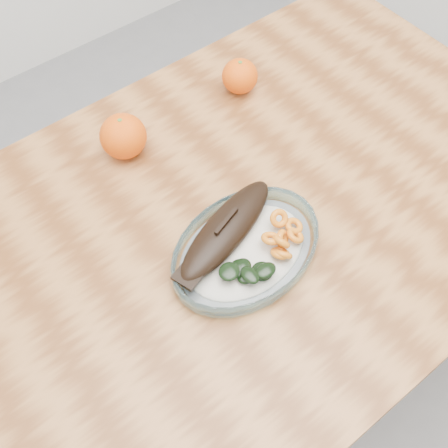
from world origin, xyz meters
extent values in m
plane|color=slate|center=(0.00, 0.00, 0.00)|extent=(3.00, 3.00, 0.00)
cube|color=brown|center=(0.00, 0.00, 0.73)|extent=(1.20, 0.80, 0.04)
cylinder|color=brown|center=(0.54, 0.34, 0.35)|extent=(0.06, 0.06, 0.71)
ellipsoid|color=white|center=(-0.09, -0.07, 0.76)|extent=(0.53, 0.40, 0.01)
torus|color=#96D4E8|center=(-0.09, -0.07, 0.77)|extent=(0.54, 0.54, 0.03)
ellipsoid|color=white|center=(-0.09, -0.07, 0.77)|extent=(0.47, 0.35, 0.02)
ellipsoid|color=black|center=(-0.10, -0.03, 0.80)|extent=(0.25, 0.14, 0.04)
ellipsoid|color=black|center=(-0.10, -0.03, 0.79)|extent=(0.21, 0.12, 0.02)
cube|color=black|center=(-0.20, -0.06, 0.80)|extent=(0.06, 0.05, 0.01)
cube|color=black|center=(-0.10, -0.03, 0.82)|extent=(0.06, 0.02, 0.02)
torus|color=orange|center=(-0.02, -0.11, 0.79)|extent=(0.04, 0.04, 0.03)
torus|color=orange|center=(-0.06, -0.12, 0.79)|extent=(0.04, 0.04, 0.04)
torus|color=orange|center=(-0.01, -0.09, 0.79)|extent=(0.05, 0.05, 0.02)
torus|color=orange|center=(-0.06, -0.12, 0.79)|extent=(0.05, 0.04, 0.03)
torus|color=orange|center=(-0.04, -0.10, 0.79)|extent=(0.04, 0.04, 0.04)
torus|color=orange|center=(-0.02, -0.07, 0.81)|extent=(0.04, 0.04, 0.04)
torus|color=orange|center=(-0.05, -0.11, 0.81)|extent=(0.03, 0.04, 0.04)
torus|color=orange|center=(-0.06, -0.09, 0.81)|extent=(0.04, 0.04, 0.03)
ellipsoid|color=black|center=(-0.10, -0.12, 0.79)|extent=(0.05, 0.05, 0.01)
ellipsoid|color=black|center=(-0.13, -0.12, 0.79)|extent=(0.04, 0.03, 0.01)
ellipsoid|color=black|center=(-0.12, -0.10, 0.79)|extent=(0.04, 0.04, 0.01)
ellipsoid|color=black|center=(-0.13, -0.10, 0.79)|extent=(0.05, 0.05, 0.01)
ellipsoid|color=black|center=(-0.10, -0.13, 0.80)|extent=(0.04, 0.03, 0.01)
ellipsoid|color=black|center=(-0.15, -0.10, 0.80)|extent=(0.05, 0.04, 0.01)
ellipsoid|color=black|center=(-0.13, -0.12, 0.80)|extent=(0.03, 0.04, 0.01)
sphere|color=#FB4B05|center=(-0.13, 0.25, 0.79)|extent=(0.09, 0.09, 0.09)
sphere|color=#FB4B05|center=(0.15, 0.25, 0.79)|extent=(0.07, 0.07, 0.07)
camera|label=1|loc=(-0.42, -0.43, 1.56)|focal=45.00mm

